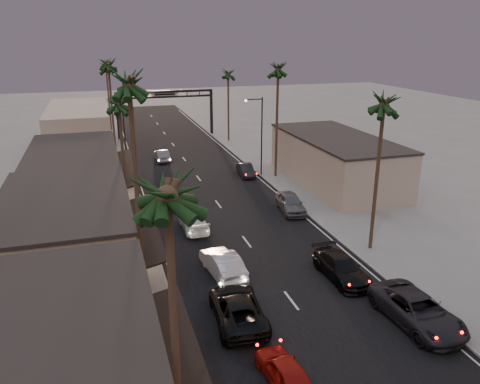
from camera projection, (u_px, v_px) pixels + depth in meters
ground at (211, 195)px, 47.80m from camera, size 200.00×200.00×0.00m
road at (200, 181)px, 52.33m from camera, size 14.00×120.00×0.02m
sidewalk_left at (110, 171)px, 56.02m from camera, size 5.00×92.00×0.12m
sidewalk_right at (260, 159)px, 61.28m from camera, size 5.00×92.00×0.12m
storefront_mid at (68, 240)px, 30.63m from camera, size 8.00×14.00×5.50m
storefront_far at (75, 177)px, 45.21m from camera, size 8.00×16.00×5.00m
storefront_dist at (79, 128)px, 65.90m from camera, size 8.00×20.00×6.00m
building_right at (336, 161)px, 50.87m from camera, size 8.00×18.00×5.00m
arch at (165, 102)px, 73.21m from camera, size 15.20×0.40×7.27m
streetlight_right at (259, 130)px, 52.54m from camera, size 2.13×0.30×9.00m
streetlight_left at (125, 118)px, 60.49m from camera, size 2.13×0.30×9.00m
palm_la at (167, 182)px, 13.67m from camera, size 3.20×3.20×13.20m
palm_lb at (128, 77)px, 24.83m from camera, size 3.20×3.20×15.20m
palm_lc at (118, 99)px, 38.45m from camera, size 3.20×3.20×12.20m
palm_ld at (108, 62)px, 55.04m from camera, size 3.20×3.20×14.20m
palm_ra at (385, 98)px, 32.02m from camera, size 3.20×3.20×13.20m
palm_rb at (278, 65)px, 49.83m from camera, size 3.20×3.20×14.20m
palm_rc at (228, 71)px, 68.58m from camera, size 3.20×3.20×12.20m
palm_far at (105, 61)px, 76.28m from camera, size 3.20×3.20×13.20m
oncoming_red at (284, 371)px, 21.76m from camera, size 2.00×4.17×1.38m
oncoming_pickup at (237, 308)px, 26.53m from camera, size 3.12×5.99×1.61m
oncoming_silver at (223, 263)px, 31.67m from camera, size 2.29×5.22×1.67m
oncoming_white at (194, 222)px, 39.01m from camera, size 2.01×4.83×1.39m
oncoming_dgrey at (181, 201)px, 43.96m from camera, size 1.82×4.29×1.45m
oncoming_grey_far at (162, 155)px, 60.29m from camera, size 1.66×4.51×1.48m
curbside_near at (417, 310)px, 26.23m from camera, size 3.15×6.29×1.71m
curbside_black at (341, 268)px, 31.19m from camera, size 2.32×5.38×1.54m
curbside_grey at (291, 203)px, 43.01m from camera, size 2.62×5.20×1.70m
curbside_far at (246, 170)px, 53.99m from camera, size 1.76×4.28×1.38m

